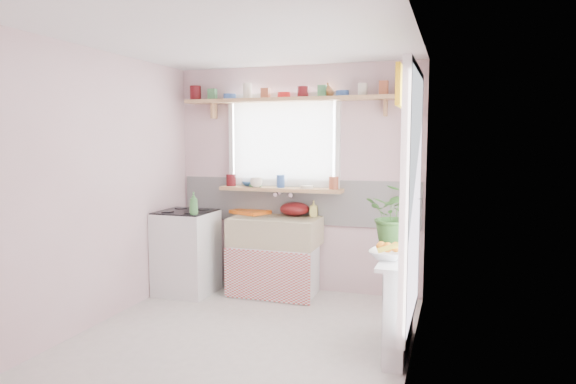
% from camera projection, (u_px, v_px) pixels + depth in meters
% --- Properties ---
extents(room, '(3.20, 3.20, 3.20)m').
position_uv_depth(room, '(340.00, 174.00, 4.82)').
color(room, silver).
rests_on(room, ground).
extents(sink_unit, '(0.95, 0.65, 1.11)m').
position_uv_depth(sink_unit, '(275.00, 256.00, 5.58)').
color(sink_unit, white).
rests_on(sink_unit, ground).
extents(cooker, '(0.58, 0.58, 0.93)m').
position_uv_depth(cooker, '(187.00, 252.00, 5.64)').
color(cooker, white).
rests_on(cooker, ground).
extents(radiator_ledge, '(0.22, 0.95, 0.78)m').
position_uv_depth(radiator_ledge, '(400.00, 302.00, 4.10)').
color(radiator_ledge, white).
rests_on(radiator_ledge, ground).
extents(windowsill, '(1.40, 0.22, 0.04)m').
position_uv_depth(windowsill, '(281.00, 189.00, 5.68)').
color(windowsill, tan).
rests_on(windowsill, room).
extents(pine_shelf, '(2.52, 0.24, 0.04)m').
position_uv_depth(pine_shelf, '(293.00, 99.00, 5.53)').
color(pine_shelf, tan).
rests_on(pine_shelf, room).
extents(shelf_crockery, '(2.47, 0.11, 0.12)m').
position_uv_depth(shelf_crockery, '(290.00, 93.00, 5.53)').
color(shelf_crockery, '#590F14').
rests_on(shelf_crockery, pine_shelf).
extents(sill_crockery, '(1.35, 0.11, 0.12)m').
position_uv_depth(sill_crockery, '(281.00, 182.00, 5.68)').
color(sill_crockery, '#590F14').
rests_on(sill_crockery, windowsill).
extents(dish_tray, '(0.48, 0.43, 0.04)m').
position_uv_depth(dish_tray, '(250.00, 212.00, 5.85)').
color(dish_tray, orange).
rests_on(dish_tray, sink_unit).
extents(colander, '(0.41, 0.41, 0.15)m').
position_uv_depth(colander, '(295.00, 209.00, 5.68)').
color(colander, '#5A0F11').
rests_on(colander, sink_unit).
extents(jade_plant, '(0.51, 0.45, 0.54)m').
position_uv_depth(jade_plant, '(396.00, 215.00, 4.44)').
color(jade_plant, '#346227').
rests_on(jade_plant, radiator_ledge).
extents(fruit_bowl, '(0.29, 0.29, 0.07)m').
position_uv_depth(fruit_bowl, '(387.00, 255.00, 3.95)').
color(fruit_bowl, white).
rests_on(fruit_bowl, radiator_ledge).
extents(herb_pot, '(0.13, 0.09, 0.23)m').
position_uv_depth(herb_pot, '(407.00, 237.00, 4.21)').
color(herb_pot, '#2D712E').
rests_on(herb_pot, radiator_ledge).
extents(soap_bottle_sink, '(0.09, 0.09, 0.18)m').
position_uv_depth(soap_bottle_sink, '(314.00, 209.00, 5.61)').
color(soap_bottle_sink, '#D7CB5F').
rests_on(soap_bottle_sink, sink_unit).
extents(sill_cup, '(0.15, 0.15, 0.11)m').
position_uv_depth(sill_cup, '(256.00, 183.00, 5.70)').
color(sill_cup, white).
rests_on(sill_cup, windowsill).
extents(sill_bowl, '(0.20, 0.20, 0.05)m').
position_uv_depth(sill_bowl, '(250.00, 184.00, 5.86)').
color(sill_bowl, '#3266A4').
rests_on(sill_bowl, windowsill).
extents(shelf_vase, '(0.15, 0.15, 0.15)m').
position_uv_depth(shelf_vase, '(328.00, 90.00, 5.46)').
color(shelf_vase, '#A86733').
rests_on(shelf_vase, pine_shelf).
extents(cooker_bottle, '(0.12, 0.12, 0.24)m').
position_uv_depth(cooker_bottle, '(194.00, 203.00, 5.31)').
color(cooker_bottle, '#418343').
rests_on(cooker_bottle, cooker).
extents(fruit, '(0.20, 0.14, 0.10)m').
position_uv_depth(fruit, '(388.00, 247.00, 3.95)').
color(fruit, orange).
rests_on(fruit, fruit_bowl).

